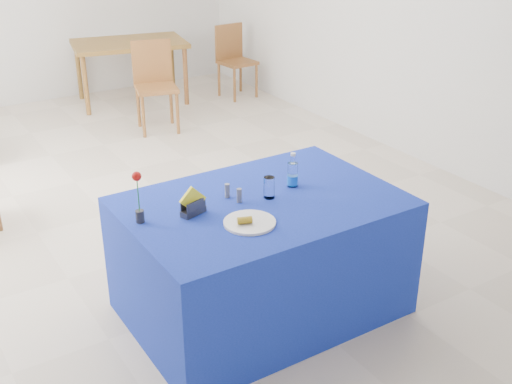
{
  "coord_description": "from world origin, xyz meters",
  "views": [
    {
      "loc": [
        -2.01,
        -4.6,
        2.39
      ],
      "look_at": [
        -0.33,
        -1.95,
        0.92
      ],
      "focal_mm": 45.0,
      "sensor_mm": 36.0,
      "label": 1
    }
  ],
  "objects_px": {
    "plate": "(250,222)",
    "water_bottle": "(293,175)",
    "chair_bg_left": "(154,79)",
    "blue_table": "(262,256)",
    "oak_table": "(129,48)",
    "chair_bg_right": "(234,55)"
  },
  "relations": [
    {
      "from": "chair_bg_left",
      "to": "chair_bg_right",
      "type": "xyz_separation_m",
      "value": [
        1.38,
        0.64,
        -0.04
      ]
    },
    {
      "from": "plate",
      "to": "blue_table",
      "type": "distance_m",
      "value": 0.49
    },
    {
      "from": "oak_table",
      "to": "plate",
      "type": "bearing_deg",
      "value": -104.65
    },
    {
      "from": "chair_bg_left",
      "to": "chair_bg_right",
      "type": "distance_m",
      "value": 1.52
    },
    {
      "from": "oak_table",
      "to": "chair_bg_right",
      "type": "height_order",
      "value": "chair_bg_right"
    },
    {
      "from": "water_bottle",
      "to": "chair_bg_left",
      "type": "relative_size",
      "value": 0.22
    },
    {
      "from": "plate",
      "to": "water_bottle",
      "type": "xyz_separation_m",
      "value": [
        0.48,
        0.28,
        0.06
      ]
    },
    {
      "from": "oak_table",
      "to": "chair_bg_left",
      "type": "distance_m",
      "value": 1.1
    },
    {
      "from": "chair_bg_left",
      "to": "blue_table",
      "type": "bearing_deg",
      "value": -89.32
    },
    {
      "from": "water_bottle",
      "to": "chair_bg_right",
      "type": "xyz_separation_m",
      "value": [
        1.99,
        4.1,
        -0.31
      ]
    },
    {
      "from": "plate",
      "to": "chair_bg_left",
      "type": "height_order",
      "value": "chair_bg_left"
    },
    {
      "from": "oak_table",
      "to": "chair_bg_right",
      "type": "bearing_deg",
      "value": -19.69
    },
    {
      "from": "water_bottle",
      "to": "chair_bg_left",
      "type": "distance_m",
      "value": 3.53
    },
    {
      "from": "water_bottle",
      "to": "plate",
      "type": "bearing_deg",
      "value": -149.68
    },
    {
      "from": "water_bottle",
      "to": "chair_bg_right",
      "type": "height_order",
      "value": "water_bottle"
    },
    {
      "from": "plate",
      "to": "chair_bg_right",
      "type": "bearing_deg",
      "value": 60.54
    },
    {
      "from": "water_bottle",
      "to": "chair_bg_left",
      "type": "height_order",
      "value": "water_bottle"
    },
    {
      "from": "plate",
      "to": "blue_table",
      "type": "bearing_deg",
      "value": 44.21
    },
    {
      "from": "blue_table",
      "to": "water_bottle",
      "type": "bearing_deg",
      "value": 15.22
    },
    {
      "from": "blue_table",
      "to": "plate",
      "type": "bearing_deg",
      "value": -135.79
    },
    {
      "from": "plate",
      "to": "water_bottle",
      "type": "relative_size",
      "value": 1.33
    },
    {
      "from": "chair_bg_right",
      "to": "chair_bg_left",
      "type": "bearing_deg",
      "value": -160.0
    }
  ]
}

